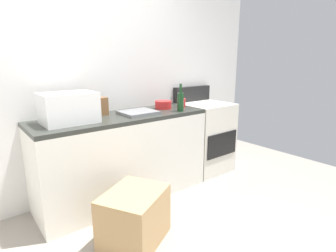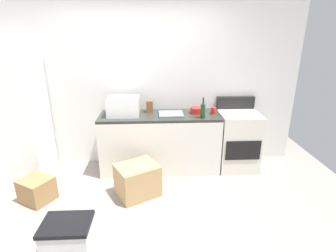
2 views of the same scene
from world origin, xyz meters
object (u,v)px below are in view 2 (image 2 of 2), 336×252
wine_bottle (203,111)px  knife_block (150,106)px  stove_oven (237,140)px  refrigerator (19,121)px  mixing_bowl (197,110)px  coffee_mug (213,111)px  storage_bin (68,238)px  microwave (123,106)px  cardboard_box_medium (138,180)px  cardboard_box_large (37,190)px

wine_bottle → knife_block: bearing=155.9°
stove_oven → wine_bottle: wine_bottle is taller
refrigerator → mixing_bowl: 2.62m
wine_bottle → coffee_mug: bearing=44.6°
stove_oven → wine_bottle: bearing=-161.3°
mixing_bowl → storage_bin: (-1.49, -1.75, -0.75)m
wine_bottle → coffee_mug: 0.28m
microwave → coffee_mug: bearing=0.1°
microwave → refrigerator: bearing=-178.4°
stove_oven → wine_bottle: (-0.61, -0.20, 0.54)m
microwave → mixing_bowl: microwave is taller
cardboard_box_medium → coffee_mug: bearing=32.2°
wine_bottle → cardboard_box_large: wine_bottle is taller
coffee_mug → mixing_bowl: size_ratio=0.53×
storage_bin → microwave: bearing=77.1°
refrigerator → stove_oven: size_ratio=1.55×
cardboard_box_medium → microwave: bearing=107.0°
refrigerator → mixing_bowl: refrigerator is taller
knife_block → wine_bottle: bearing=-24.1°
knife_block → cardboard_box_large: 1.91m
refrigerator → coffee_mug: bearing=0.9°
storage_bin → cardboard_box_medium: bearing=58.6°
microwave → cardboard_box_medium: microwave is taller
refrigerator → knife_block: size_ratio=9.46×
microwave → cardboard_box_medium: 1.11m
cardboard_box_large → stove_oven: bearing=15.6°
mixing_bowl → refrigerator: bearing=-177.9°
wine_bottle → cardboard_box_medium: bearing=-151.0°
refrigerator → cardboard_box_medium: size_ratio=3.29×
microwave → mixing_bowl: bearing=2.7°
refrigerator → coffee_mug: size_ratio=17.02×
cardboard_box_medium → storage_bin: (-0.61, -0.99, -0.02)m
cardboard_box_medium → knife_block: bearing=79.0°
refrigerator → wine_bottle: 2.67m
coffee_mug → knife_block: size_ratio=0.56×
cardboard_box_large → knife_block: bearing=32.5°
cardboard_box_large → microwave: bearing=36.0°
stove_oven → cardboard_box_large: size_ratio=2.99×
knife_block → coffee_mug: bearing=-8.6°
stove_oven → knife_block: (-1.37, 0.14, 0.52)m
wine_bottle → mixing_bowl: bearing=101.6°
cardboard_box_large → wine_bottle: bearing=14.8°
knife_block → cardboard_box_medium: size_ratio=0.35×
refrigerator → storage_bin: 2.11m
coffee_mug → cardboard_box_medium: coffee_mug is taller
coffee_mug → mixing_bowl: 0.25m
wine_bottle → storage_bin: 2.30m
cardboard_box_large → storage_bin: 1.15m
stove_oven → coffee_mug: size_ratio=11.00×
coffee_mug → mixing_bowl: coffee_mug is taller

